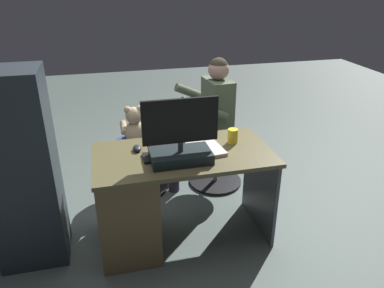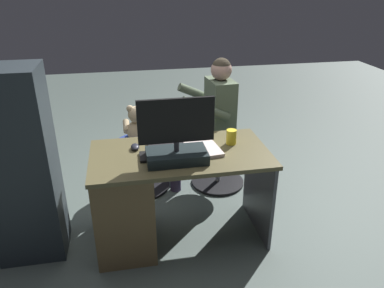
{
  "view_description": "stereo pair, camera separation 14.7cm",
  "coord_description": "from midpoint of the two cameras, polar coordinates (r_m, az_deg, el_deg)",
  "views": [
    {
      "loc": [
        0.5,
        2.69,
        1.88
      ],
      "look_at": [
        -0.15,
        0.03,
        0.61
      ],
      "focal_mm": 34.93,
      "sensor_mm": 36.0,
      "label": 1
    },
    {
      "loc": [
        0.36,
        2.72,
        1.88
      ],
      "look_at": [
        -0.15,
        0.03,
        0.61
      ],
      "focal_mm": 34.93,
      "sensor_mm": 36.0,
      "label": 2
    }
  ],
  "objects": [
    {
      "name": "keyboard",
      "position": [
        2.74,
        -0.86,
        0.01
      ],
      "size": [
        0.42,
        0.14,
        0.02
      ],
      "primitive_type": "cube",
      "color": "black",
      "rests_on": "desk"
    },
    {
      "name": "office_chair_teddy",
      "position": [
        3.5,
        -6.81,
        -2.84
      ],
      "size": [
        0.54,
        0.54,
        0.48
      ],
      "color": "black",
      "rests_on": "ground_plane"
    },
    {
      "name": "teddy_bear",
      "position": [
        3.36,
        -7.14,
        2.86
      ],
      "size": [
        0.25,
        0.25,
        0.35
      ],
      "color": "#C9B188",
      "rests_on": "office_chair_teddy"
    },
    {
      "name": "cup",
      "position": [
        2.77,
        7.55,
        1.07
      ],
      "size": [
        0.08,
        0.08,
        0.11
      ],
      "primitive_type": "cylinder",
      "color": "yellow",
      "rests_on": "desk"
    },
    {
      "name": "person",
      "position": [
        3.35,
        3.92,
        4.46
      ],
      "size": [
        0.58,
        0.51,
        1.22
      ],
      "color": "#596950",
      "rests_on": "ground_plane"
    },
    {
      "name": "desk",
      "position": [
        2.76,
        -6.76,
        -8.03
      ],
      "size": [
        1.26,
        0.66,
        0.72
      ],
      "color": "brown",
      "rests_on": "ground_plane"
    },
    {
      "name": "monitor",
      "position": [
        2.46,
        -0.68,
        0.13
      ],
      "size": [
        0.5,
        0.24,
        0.44
      ],
      "color": "black",
      "rests_on": "desk"
    },
    {
      "name": "computer_mouse",
      "position": [
        2.69,
        -7.14,
        -0.45
      ],
      "size": [
        0.06,
        0.1,
        0.04
      ],
      "primitive_type": "ellipsoid",
      "color": "#21232D",
      "rests_on": "desk"
    },
    {
      "name": "ground_plane",
      "position": [
        3.32,
        -1.43,
        -9.55
      ],
      "size": [
        10.0,
        10.0,
        0.0
      ],
      "primitive_type": "plane",
      "color": "#54635D"
    },
    {
      "name": "equipment_rack",
      "position": [
        2.72,
        -23.27,
        -3.38
      ],
      "size": [
        0.44,
        0.36,
        1.36
      ],
      "primitive_type": "cube",
      "color": "#262E33",
      "rests_on": "ground_plane"
    },
    {
      "name": "tv_remote",
      "position": [
        2.56,
        -5.88,
        -2.01
      ],
      "size": [
        0.04,
        0.15,
        0.02
      ],
      "primitive_type": "cube",
      "rotation": [
        0.0,
        0.0,
        -0.0
      ],
      "color": "black",
      "rests_on": "desk"
    },
    {
      "name": "notebook_binder",
      "position": [
        2.67,
        3.23,
        -0.7
      ],
      "size": [
        0.25,
        0.32,
        0.02
      ],
      "primitive_type": "cube",
      "rotation": [
        0.0,
        0.0,
        0.12
      ],
      "color": "beige",
      "rests_on": "desk"
    },
    {
      "name": "visitor_chair",
      "position": [
        3.54,
        5.25,
        -1.95
      ],
      "size": [
        0.5,
        0.5,
        0.48
      ],
      "color": "black",
      "rests_on": "ground_plane"
    }
  ]
}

